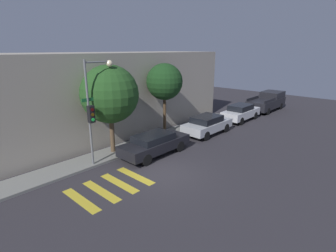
% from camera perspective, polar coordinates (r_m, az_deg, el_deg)
% --- Properties ---
extents(ground_plane, '(60.00, 60.00, 0.00)m').
position_cam_1_polar(ground_plane, '(14.15, -1.29, -10.21)').
color(ground_plane, '#2D2B30').
extents(sidewalk, '(26.00, 1.81, 0.14)m').
position_cam_1_polar(sidewalk, '(16.99, -11.36, -5.58)').
color(sidewalk, slate).
rests_on(sidewalk, ground).
extents(building_row, '(26.00, 6.00, 6.09)m').
position_cam_1_polar(building_row, '(19.74, -19.31, 5.90)').
color(building_row, '#A89E8E').
rests_on(building_row, ground).
extents(crosswalk, '(3.55, 2.60, 0.00)m').
position_cam_1_polar(crosswalk, '(13.15, -12.42, -12.85)').
color(crosswalk, gold).
rests_on(crosswalk, ground).
extents(traffic_light_pole, '(2.02, 0.56, 5.84)m').
position_cam_1_polar(traffic_light_pole, '(14.51, -15.72, 5.13)').
color(traffic_light_pole, slate).
rests_on(traffic_light_pole, ground).
extents(sedan_near_corner, '(4.69, 1.79, 1.36)m').
position_cam_1_polar(sedan_near_corner, '(16.21, -2.92, -3.81)').
color(sedan_near_corner, black).
rests_on(sedan_near_corner, ground).
extents(sedan_middle, '(4.37, 1.89, 1.44)m').
position_cam_1_polar(sedan_middle, '(20.37, 8.54, 0.38)').
color(sedan_middle, '#B7BABF').
rests_on(sedan_middle, ground).
extents(sedan_far_end, '(4.37, 1.74, 1.49)m').
position_cam_1_polar(sedan_far_end, '(24.85, 15.56, 2.93)').
color(sedan_far_end, silver).
rests_on(sedan_far_end, ground).
extents(pickup_truck, '(5.50, 2.12, 1.87)m').
position_cam_1_polar(pickup_truck, '(30.10, 20.83, 5.05)').
color(pickup_truck, black).
rests_on(pickup_truck, ground).
extents(tree_near_corner, '(3.47, 3.47, 5.50)m').
position_cam_1_polar(tree_near_corner, '(15.99, -12.58, 6.74)').
color(tree_near_corner, brown).
rests_on(tree_near_corner, ground).
extents(tree_midblock, '(2.62, 2.62, 5.40)m').
position_cam_1_polar(tree_midblock, '(19.01, -0.77, 9.56)').
color(tree_midblock, '#4C3823').
rests_on(tree_midblock, ground).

